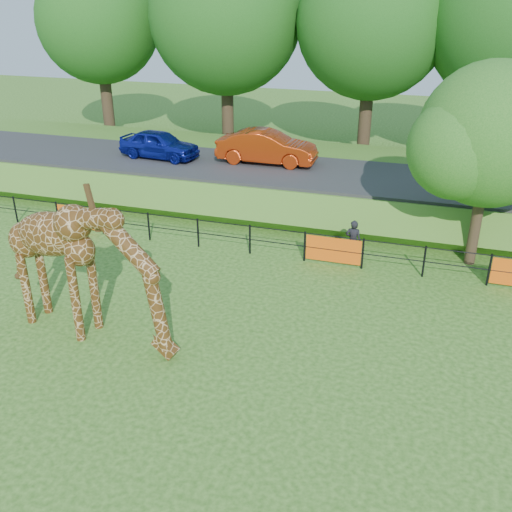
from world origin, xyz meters
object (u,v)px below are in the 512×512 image
object	(u,v)px
giraffe	(86,271)
car_red	(267,147)
tree_east	(494,141)
car_blue	(159,144)
visitor	(353,241)

from	to	relation	value
giraffe	car_red	xyz separation A→B (m)	(0.98, 13.07, 0.22)
giraffe	tree_east	distance (m)	13.00
car_blue	visitor	xyz separation A→B (m)	(10.04, -5.51, -1.32)
visitor	tree_east	bearing A→B (deg)	-163.05
giraffe	car_blue	xyz separation A→B (m)	(-4.07, 12.39, 0.13)
giraffe	visitor	xyz separation A→B (m)	(5.97, 6.88, -1.19)
car_red	tree_east	distance (m)	10.55
visitor	car_blue	bearing A→B (deg)	-27.24
car_blue	car_red	xyz separation A→B (m)	(5.05, 0.68, 0.09)
tree_east	giraffe	bearing A→B (deg)	-141.36
car_red	visitor	xyz separation A→B (m)	(4.98, -6.19, -1.41)
giraffe	car_red	bearing A→B (deg)	95.44
car_red	tree_east	world-z (taller)	tree_east
car_blue	giraffe	bearing A→B (deg)	-155.39
car_blue	tree_east	distance (m)	14.89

